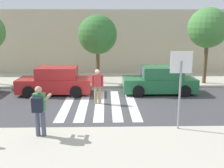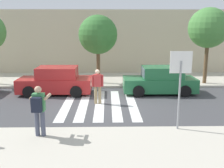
% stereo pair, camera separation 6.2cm
% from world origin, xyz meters
% --- Properties ---
extents(ground_plane, '(120.00, 120.00, 0.00)m').
position_xyz_m(ground_plane, '(0.00, 0.00, 0.00)').
color(ground_plane, '#424244').
extents(sidewalk_far, '(60.00, 4.80, 0.14)m').
position_xyz_m(sidewalk_far, '(0.00, 6.00, 0.07)').
color(sidewalk_far, beige).
rests_on(sidewalk_far, ground).
extents(building_facade_far, '(56.00, 4.00, 5.04)m').
position_xyz_m(building_facade_far, '(0.00, 10.40, 2.52)').
color(building_facade_far, beige).
rests_on(building_facade_far, ground).
extents(crosswalk_stripe_0, '(0.44, 5.20, 0.01)m').
position_xyz_m(crosswalk_stripe_0, '(-1.60, 0.20, 0.00)').
color(crosswalk_stripe_0, silver).
rests_on(crosswalk_stripe_0, ground).
extents(crosswalk_stripe_1, '(0.44, 5.20, 0.01)m').
position_xyz_m(crosswalk_stripe_1, '(-0.80, 0.20, 0.00)').
color(crosswalk_stripe_1, silver).
rests_on(crosswalk_stripe_1, ground).
extents(crosswalk_stripe_2, '(0.44, 5.20, 0.01)m').
position_xyz_m(crosswalk_stripe_2, '(0.00, 0.20, 0.00)').
color(crosswalk_stripe_2, silver).
rests_on(crosswalk_stripe_2, ground).
extents(crosswalk_stripe_3, '(0.44, 5.20, 0.01)m').
position_xyz_m(crosswalk_stripe_3, '(0.80, 0.20, 0.00)').
color(crosswalk_stripe_3, silver).
rests_on(crosswalk_stripe_3, ground).
extents(crosswalk_stripe_4, '(0.44, 5.20, 0.01)m').
position_xyz_m(crosswalk_stripe_4, '(1.60, 0.20, 0.00)').
color(crosswalk_stripe_4, silver).
rests_on(crosswalk_stripe_4, ground).
extents(stop_sign, '(0.76, 0.08, 2.80)m').
position_xyz_m(stop_sign, '(2.92, -3.40, 2.18)').
color(stop_sign, gray).
rests_on(stop_sign, sidewalk_near).
extents(photographer_with_backpack, '(0.61, 0.87, 1.72)m').
position_xyz_m(photographer_with_backpack, '(-1.89, -3.98, 1.17)').
color(photographer_with_backpack, '#474C60').
rests_on(photographer_with_backpack, sidewalk_near).
extents(pedestrian_crossing, '(0.58, 0.24, 1.72)m').
position_xyz_m(pedestrian_crossing, '(-0.10, 0.28, 0.97)').
color(pedestrian_crossing, tan).
rests_on(pedestrian_crossing, ground).
extents(parked_car_red, '(4.10, 1.92, 1.55)m').
position_xyz_m(parked_car_red, '(-2.54, 2.30, 0.73)').
color(parked_car_red, red).
rests_on(parked_car_red, ground).
extents(parked_car_green, '(4.10, 1.92, 1.55)m').
position_xyz_m(parked_car_green, '(3.39, 2.30, 0.73)').
color(parked_car_green, '#236B3D').
rests_on(parked_car_green, ground).
extents(street_tree_center, '(2.48, 2.48, 4.36)m').
position_xyz_m(street_tree_center, '(-0.21, 4.63, 3.24)').
color(street_tree_center, brown).
rests_on(street_tree_center, sidewalk_far).
extents(street_tree_east, '(2.52, 2.52, 4.80)m').
position_xyz_m(street_tree_east, '(6.74, 4.38, 3.66)').
color(street_tree_east, brown).
rests_on(street_tree_east, sidewalk_far).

